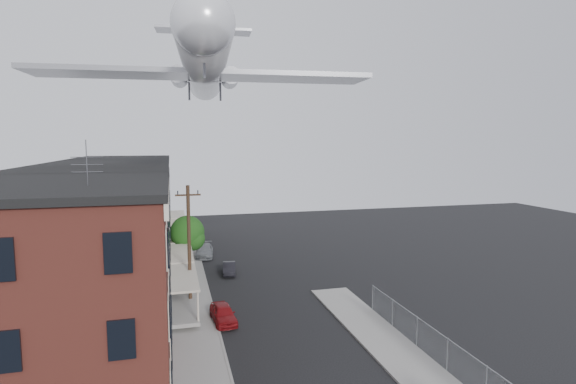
# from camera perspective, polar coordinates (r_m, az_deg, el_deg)

# --- Properties ---
(sidewalk_left) EXTENTS (3.00, 62.00, 0.12)m
(sidewalk_left) POSITION_cam_1_polar(r_m,az_deg,el_deg) (40.37, -12.49, -11.09)
(sidewalk_left) COLOR gray
(sidewalk_left) RESTS_ON ground
(sidewalk_right) EXTENTS (3.00, 26.00, 0.12)m
(sidewalk_right) POSITION_cam_1_polar(r_m,az_deg,el_deg) (26.73, 15.37, -20.53)
(sidewalk_right) COLOR gray
(sidewalk_right) RESTS_ON ground
(curb_left) EXTENTS (0.15, 62.00, 0.14)m
(curb_left) POSITION_cam_1_polar(r_m,az_deg,el_deg) (40.43, -10.40, -10.99)
(curb_left) COLOR gray
(curb_left) RESTS_ON ground
(curb_right) EXTENTS (0.15, 26.00, 0.14)m
(curb_right) POSITION_cam_1_polar(r_m,az_deg,el_deg) (26.10, 12.41, -21.12)
(curb_right) COLOR gray
(curb_right) RESTS_ON ground
(corner_building) EXTENTS (10.31, 12.30, 12.15)m
(corner_building) POSITION_cam_1_polar(r_m,az_deg,el_deg) (23.20, -27.64, -11.65)
(corner_building) COLOR #3B1612
(corner_building) RESTS_ON ground
(row_house_a) EXTENTS (11.98, 7.00, 10.30)m
(row_house_a) POSITION_cam_1_polar(r_m,az_deg,el_deg) (32.22, -23.80, -6.60)
(row_house_a) COLOR slate
(row_house_a) RESTS_ON ground
(row_house_b) EXTENTS (11.98, 7.00, 10.30)m
(row_house_b) POSITION_cam_1_polar(r_m,az_deg,el_deg) (39.00, -22.19, -4.35)
(row_house_b) COLOR slate
(row_house_b) RESTS_ON ground
(row_house_c) EXTENTS (11.98, 7.00, 10.30)m
(row_house_c) POSITION_cam_1_polar(r_m,az_deg,el_deg) (45.85, -21.07, -2.76)
(row_house_c) COLOR slate
(row_house_c) RESTS_ON ground
(row_house_d) EXTENTS (11.98, 7.00, 10.30)m
(row_house_d) POSITION_cam_1_polar(r_m,az_deg,el_deg) (52.75, -20.24, -1.59)
(row_house_d) COLOR slate
(row_house_d) RESTS_ON ground
(row_house_e) EXTENTS (11.98, 7.00, 10.30)m
(row_house_e) POSITION_cam_1_polar(r_m,az_deg,el_deg) (59.66, -19.60, -0.69)
(row_house_e) COLOR slate
(row_house_e) RESTS_ON ground
(chainlink_fence) EXTENTS (0.06, 18.06, 1.90)m
(chainlink_fence) POSITION_cam_1_polar(r_m,az_deg,el_deg) (26.31, 19.57, -18.87)
(chainlink_fence) COLOR gray
(chainlink_fence) RESTS_ON ground
(utility_pole) EXTENTS (1.80, 0.26, 9.00)m
(utility_pole) POSITION_cam_1_polar(r_m,az_deg,el_deg) (33.37, -12.44, -6.57)
(utility_pole) COLOR black
(utility_pole) RESTS_ON ground
(street_tree) EXTENTS (3.22, 3.20, 5.20)m
(street_tree) POSITION_cam_1_polar(r_m,az_deg,el_deg) (43.34, -12.50, -5.25)
(street_tree) COLOR black
(street_tree) RESTS_ON ground
(car_near) EXTENTS (1.75, 3.69, 1.22)m
(car_near) POSITION_cam_1_polar(r_m,az_deg,el_deg) (31.48, -8.24, -15.03)
(car_near) COLOR maroon
(car_near) RESTS_ON ground
(car_mid) EXTENTS (1.50, 3.33, 1.06)m
(car_mid) POSITION_cam_1_polar(r_m,az_deg,el_deg) (42.07, -7.48, -9.60)
(car_mid) COLOR black
(car_mid) RESTS_ON ground
(car_far) EXTENTS (2.24, 4.55, 1.27)m
(car_far) POSITION_cam_1_polar(r_m,az_deg,el_deg) (48.67, -10.57, -7.33)
(car_far) COLOR slate
(car_far) RESTS_ON ground
(airplane) EXTENTS (24.47, 27.94, 8.07)m
(airplane) POSITION_cam_1_polar(r_m,az_deg,el_deg) (36.68, -10.57, 15.56)
(airplane) COLOR silver
(airplane) RESTS_ON ground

